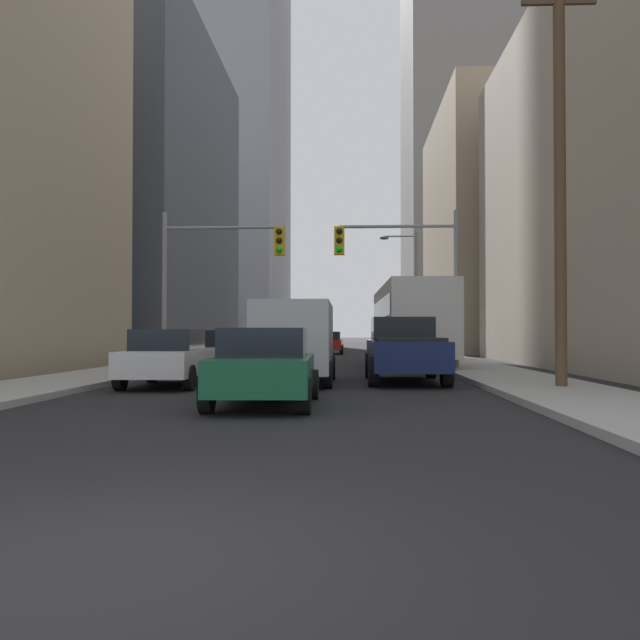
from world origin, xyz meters
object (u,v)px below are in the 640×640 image
Objects in this scene: sedan_white at (169,358)px; pickup_truck_navy at (404,350)px; sedan_grey at (209,352)px; sedan_green at (265,366)px; sedan_red at (329,343)px; traffic_signal_near_right at (402,262)px; traffic_signal_near_left at (217,262)px; city_bus at (410,321)px; cargo_van_silver at (296,338)px.

pickup_truck_navy is at bearing 16.90° from sedan_white.
sedan_white is at bearing -89.81° from sedan_grey.
sedan_green is 1.00× the size of sedan_red.
sedan_white is 10.50m from traffic_signal_near_right.
traffic_signal_near_left is at bearing 91.47° from sedan_white.
sedan_white is at bearing -132.71° from traffic_signal_near_right.
sedan_grey and sedan_red have the same top height.
sedan_grey is at bearing 107.97° from sedan_green.
sedan_white is (-7.40, -11.42, -1.16)m from city_bus.
sedan_white is 0.70× the size of traffic_signal_near_left.
cargo_van_silver reaches higher than sedan_red.
cargo_van_silver is at bearing 88.80° from sedan_green.
cargo_van_silver reaches higher than sedan_white.
pickup_truck_navy is 7.18m from sedan_grey.
city_bus is 2.73× the size of sedan_white.
sedan_white is at bearing -159.33° from cargo_van_silver.
sedan_grey is at bearing -85.44° from traffic_signal_near_left.
pickup_truck_navy is at bearing -83.37° from sedan_red.
city_bus is at bearing 67.96° from cargo_van_silver.
city_bus reaches higher than cargo_van_silver.
pickup_truck_navy is 0.90× the size of traffic_signal_near_right.
city_bus is 11.00m from cargo_van_silver.
sedan_red is 21.19m from traffic_signal_near_left.
cargo_van_silver is 1.24× the size of sedan_white.
sedan_green is 32.56m from sedan_red.
cargo_van_silver is 5.87m from sedan_green.
traffic_signal_near_right is at bearing -0.00° from traffic_signal_near_left.
sedan_grey is (-3.30, 3.94, -0.52)m from cargo_van_silver.
pickup_truck_navy is 7.31m from sedan_green.
pickup_truck_navy is 1.28× the size of sedan_white.
sedan_red is (-4.03, 16.53, -1.16)m from city_bus.
sedan_white is at bearing 124.42° from sedan_green.
pickup_truck_navy is at bearing -26.80° from sedan_grey.
pickup_truck_navy is 6.68m from sedan_white.
pickup_truck_navy is 26.18m from sedan_red.
pickup_truck_navy reaches higher than sedan_grey.
sedan_green is at bearing -90.37° from sedan_red.
city_bus is 13.66m from sedan_white.
sedan_green is at bearing -116.28° from pickup_truck_navy.
sedan_grey is at bearing 129.91° from cargo_van_silver.
sedan_white is at bearing -163.10° from pickup_truck_navy.
cargo_van_silver is 0.87× the size of traffic_signal_near_left.
sedan_white is 1.00× the size of sedan_grey.
sedan_green is at bearing -72.03° from sedan_grey.
sedan_green is at bearing -104.84° from city_bus.
city_bus is 16.62m from sedan_green.
sedan_white is 28.15m from sedan_red.
city_bus reaches higher than sedan_grey.
traffic_signal_near_right reaches higher than sedan_white.
pickup_truck_navy is 1.28× the size of sedan_red.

